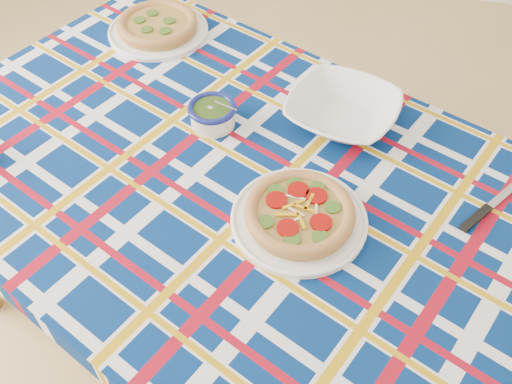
% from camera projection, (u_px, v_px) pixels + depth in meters
% --- Properties ---
extents(floor, '(4.00, 4.00, 0.00)m').
position_uv_depth(floor, '(198.00, 256.00, 2.02)').
color(floor, tan).
rests_on(floor, ground).
extents(dining_table, '(1.81, 1.52, 0.73)m').
position_uv_depth(dining_table, '(238.00, 199.00, 1.33)').
color(dining_table, brown).
rests_on(dining_table, floor).
extents(tablecloth, '(1.85, 1.56, 0.10)m').
position_uv_depth(tablecloth, '(237.00, 193.00, 1.31)').
color(tablecloth, navy).
rests_on(tablecloth, dining_table).
extents(main_focaccia_plate, '(0.40, 0.40, 0.06)m').
position_uv_depth(main_focaccia_plate, '(300.00, 213.00, 1.17)').
color(main_focaccia_plate, '#A67F3A').
rests_on(main_focaccia_plate, tablecloth).
extents(pesto_bowl, '(0.16, 0.16, 0.07)m').
position_uv_depth(pesto_bowl, '(212.00, 113.00, 1.36)').
color(pesto_bowl, '#1F370F').
rests_on(pesto_bowl, tablecloth).
extents(serving_bowl, '(0.32, 0.32, 0.06)m').
position_uv_depth(serving_bowl, '(342.00, 111.00, 1.37)').
color(serving_bowl, white).
rests_on(serving_bowl, tablecloth).
extents(second_focaccia_plate, '(0.37, 0.37, 0.05)m').
position_uv_depth(second_focaccia_plate, '(157.00, 25.00, 1.63)').
color(second_focaccia_plate, '#A67F3A').
rests_on(second_focaccia_plate, tablecloth).
extents(table_knife, '(0.16, 0.20, 0.01)m').
position_uv_depth(table_knife, '(504.00, 194.00, 1.23)').
color(table_knife, silver).
rests_on(table_knife, tablecloth).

